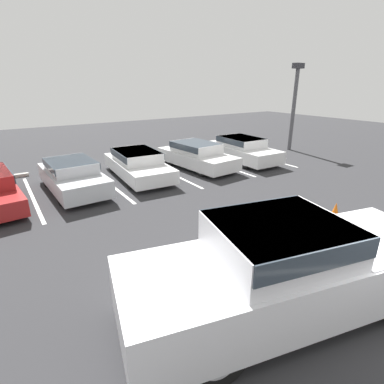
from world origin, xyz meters
The scene contains 14 objects.
ground_plane centered at (0.00, 0.00, 0.00)m, with size 60.00×60.00×0.00m, color #2D2D30.
stall_stripe_b centered at (-4.27, 9.64, 0.00)m, with size 0.12×5.47×0.01m, color white.
stall_stripe_c centered at (-1.34, 9.64, 0.00)m, with size 0.12×5.47×0.01m, color white.
stall_stripe_d centered at (1.59, 9.64, 0.00)m, with size 0.12×5.47×0.01m, color white.
stall_stripe_e centered at (4.52, 9.64, 0.00)m, with size 0.12×5.47×0.01m, color white.
stall_stripe_f centered at (7.45, 9.64, 0.00)m, with size 0.12×5.47×0.01m, color white.
pickup_truck centered at (-1.10, 0.48, 0.94)m, with size 6.31×3.30×1.88m.
parked_sedan_b centered at (-2.79, 9.48, 0.66)m, with size 1.89×4.26×1.23m.
parked_sedan_c centered at (0.08, 9.84, 0.64)m, with size 2.16×4.73×1.20m.
parked_sedan_d centered at (3.18, 9.70, 0.67)m, with size 2.16×4.55×1.26m.
parked_sedan_e centered at (5.96, 9.48, 0.68)m, with size 2.03×4.55×1.28m.
light_post centered at (10.54, 10.01, 2.98)m, with size 0.70×0.36×5.10m.
traffic_cone centered at (3.35, 2.33, 0.25)m, with size 0.39×0.39×0.55m.
wheel_stop_curb centered at (-5.02, 12.83, 0.07)m, with size 1.98×0.20×0.14m, color #B7B2A8.
Camera 1 is at (-5.04, -2.31, 4.01)m, focal length 28.00 mm.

